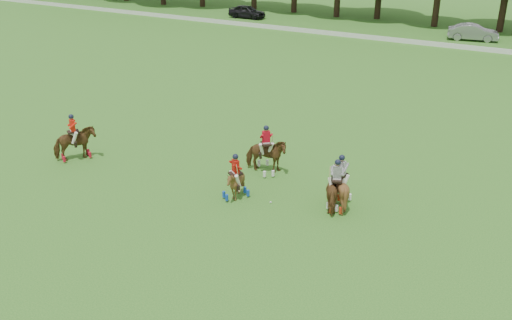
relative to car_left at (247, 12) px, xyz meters
The scene contains 10 objects.
ground 47.17m from the car_left, 64.29° to the right, with size 180.00×180.00×0.00m, color #26641C.
boundary_rail 20.95m from the car_left, 12.40° to the right, with size 120.00×0.10×0.44m, color white.
car_left is the anchor object (origin of this frame).
car_mid 25.36m from the car_left, ahead, with size 1.65×4.73×1.56m, color gray.
polo_red_a 41.91m from the car_left, 72.31° to the right, with size 1.96×2.25×2.45m.
polo_red_b 42.70m from the car_left, 59.01° to the right, with size 2.28×2.25×2.43m.
polo_red_c 45.38m from the car_left, 60.86° to the right, with size 1.66×1.69×2.13m.
polo_stripe_a 46.53m from the car_left, 55.57° to the right, with size 1.55×2.05×2.29m.
polo_stripe_b 46.32m from the car_left, 55.30° to the right, with size 1.53×1.68×2.40m.
polo_ball 45.90m from the car_left, 58.95° to the right, with size 0.09×0.09×0.09m, color white.
Camera 1 is at (13.32, -16.43, 11.84)m, focal length 40.00 mm.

